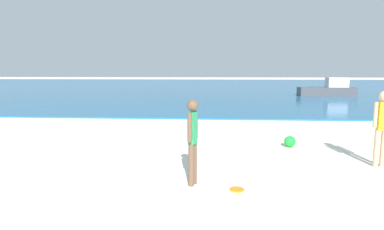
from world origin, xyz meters
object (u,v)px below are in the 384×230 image
frisbee (237,190)px  boat_near (329,89)px  beach_ball (290,142)px  person_standing (193,137)px  person_distant (382,124)px

frisbee → boat_near: (8.89, 20.98, 0.56)m
beach_ball → boat_near: bearing=67.8°
boat_near → beach_ball: (-7.20, -17.66, -0.42)m
frisbee → boat_near: bearing=67.0°
person_standing → frisbee: 1.22m
person_distant → beach_ball: (-1.52, 1.70, -0.79)m
frisbee → beach_ball: beach_ball is taller
frisbee → boat_near: 22.79m
person_standing → boat_near: 22.90m
person_distant → boat_near: bearing=71.1°
person_distant → boat_near: size_ratio=0.38×
person_standing → person_distant: size_ratio=0.95×
person_distant → beach_ball: person_distant is taller
frisbee → beach_ball: bearing=63.0°
person_standing → boat_near: size_ratio=0.36×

